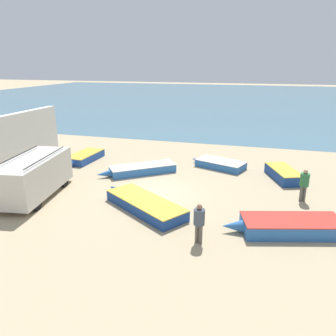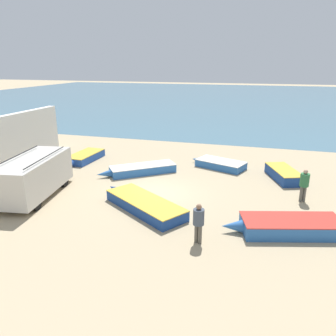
{
  "view_description": "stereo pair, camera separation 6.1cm",
  "coord_description": "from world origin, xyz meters",
  "px_view_note": "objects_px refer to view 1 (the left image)",
  "views": [
    {
      "loc": [
        5.25,
        -15.72,
        6.82
      ],
      "look_at": [
        0.32,
        1.54,
        1.0
      ],
      "focal_mm": 35.0,
      "sensor_mm": 36.0,
      "label": 1
    },
    {
      "loc": [
        5.31,
        -15.71,
        6.82
      ],
      "look_at": [
        0.32,
        1.54,
        1.0
      ],
      "focal_mm": 35.0,
      "sensor_mm": 36.0,
      "label": 2
    }
  ],
  "objects_px": {
    "fishing_rowboat_4": "(84,157)",
    "fisherman_0": "(304,182)",
    "fishing_rowboat_5": "(219,164)",
    "fishing_rowboat_1": "(288,226)",
    "fishing_rowboat_3": "(143,204)",
    "fisherman_1": "(199,220)",
    "parked_van": "(34,176)",
    "fishing_rowboat_2": "(140,169)",
    "fishing_rowboat_0": "(283,173)"
  },
  "relations": [
    {
      "from": "parked_van",
      "to": "fisherman_1",
      "type": "bearing_deg",
      "value": -112.88
    },
    {
      "from": "fishing_rowboat_2",
      "to": "fishing_rowboat_3",
      "type": "bearing_deg",
      "value": 74.35
    },
    {
      "from": "fishing_rowboat_4",
      "to": "fisherman_0",
      "type": "relative_size",
      "value": 2.26
    },
    {
      "from": "fishing_rowboat_2",
      "to": "fisherman_1",
      "type": "xyz_separation_m",
      "value": [
        5.2,
        -7.36,
        0.73
      ]
    },
    {
      "from": "fishing_rowboat_3",
      "to": "fisherman_0",
      "type": "height_order",
      "value": "fisherman_0"
    },
    {
      "from": "fisherman_1",
      "to": "parked_van",
      "type": "bearing_deg",
      "value": -83.87
    },
    {
      "from": "parked_van",
      "to": "fishing_rowboat_2",
      "type": "bearing_deg",
      "value": -47.19
    },
    {
      "from": "fishing_rowboat_3",
      "to": "fisherman_1",
      "type": "height_order",
      "value": "fisherman_1"
    },
    {
      "from": "fishing_rowboat_5",
      "to": "fishing_rowboat_3",
      "type": "bearing_deg",
      "value": 91.46
    },
    {
      "from": "fishing_rowboat_4",
      "to": "fisherman_0",
      "type": "bearing_deg",
      "value": 79.61
    },
    {
      "from": "fisherman_0",
      "to": "fisherman_1",
      "type": "relative_size",
      "value": 1.04
    },
    {
      "from": "fishing_rowboat_4",
      "to": "fisherman_1",
      "type": "xyz_separation_m",
      "value": [
        10.11,
        -8.88,
        0.72
      ]
    },
    {
      "from": "fishing_rowboat_0",
      "to": "fishing_rowboat_1",
      "type": "relative_size",
      "value": 0.74
    },
    {
      "from": "fisherman_0",
      "to": "fishing_rowboat_3",
      "type": "bearing_deg",
      "value": 87.8
    },
    {
      "from": "fishing_rowboat_2",
      "to": "fisherman_0",
      "type": "relative_size",
      "value": 2.63
    },
    {
      "from": "fishing_rowboat_1",
      "to": "fisherman_1",
      "type": "distance_m",
      "value": 3.95
    },
    {
      "from": "fishing_rowboat_0",
      "to": "fishing_rowboat_4",
      "type": "height_order",
      "value": "fishing_rowboat_0"
    },
    {
      "from": "fishing_rowboat_3",
      "to": "fisherman_1",
      "type": "bearing_deg",
      "value": 176.8
    },
    {
      "from": "fishing_rowboat_3",
      "to": "fisherman_0",
      "type": "bearing_deg",
      "value": -124.12
    },
    {
      "from": "fishing_rowboat_4",
      "to": "fishing_rowboat_3",
      "type": "bearing_deg",
      "value": 49.7
    },
    {
      "from": "fishing_rowboat_3",
      "to": "fisherman_1",
      "type": "xyz_separation_m",
      "value": [
        3.17,
        -2.37,
        0.73
      ]
    },
    {
      "from": "fishing_rowboat_0",
      "to": "fishing_rowboat_5",
      "type": "height_order",
      "value": "fishing_rowboat_0"
    },
    {
      "from": "fisherman_1",
      "to": "fishing_rowboat_5",
      "type": "bearing_deg",
      "value": -157.2
    },
    {
      "from": "parked_van",
      "to": "fishing_rowboat_5",
      "type": "bearing_deg",
      "value": -57.44
    },
    {
      "from": "fishing_rowboat_4",
      "to": "fishing_rowboat_5",
      "type": "height_order",
      "value": "fishing_rowboat_4"
    },
    {
      "from": "fishing_rowboat_5",
      "to": "fisherman_0",
      "type": "height_order",
      "value": "fisherman_0"
    },
    {
      "from": "fishing_rowboat_2",
      "to": "fisherman_1",
      "type": "bearing_deg",
      "value": 87.5
    },
    {
      "from": "fisherman_1",
      "to": "fishing_rowboat_0",
      "type": "bearing_deg",
      "value": 178.32
    },
    {
      "from": "fishing_rowboat_0",
      "to": "fishing_rowboat_4",
      "type": "relative_size",
      "value": 0.96
    },
    {
      "from": "fishing_rowboat_0",
      "to": "fishing_rowboat_5",
      "type": "distance_m",
      "value": 4.17
    },
    {
      "from": "fishing_rowboat_3",
      "to": "fishing_rowboat_5",
      "type": "distance_m",
      "value": 8.09
    },
    {
      "from": "fishing_rowboat_5",
      "to": "fisherman_1",
      "type": "bearing_deg",
      "value": 113.62
    },
    {
      "from": "fishing_rowboat_1",
      "to": "fishing_rowboat_2",
      "type": "relative_size",
      "value": 1.11
    },
    {
      "from": "fishing_rowboat_2",
      "to": "fisherman_1",
      "type": "distance_m",
      "value": 9.04
    },
    {
      "from": "fishing_rowboat_2",
      "to": "fishing_rowboat_4",
      "type": "height_order",
      "value": "fishing_rowboat_4"
    },
    {
      "from": "fishing_rowboat_5",
      "to": "fishing_rowboat_0",
      "type": "bearing_deg",
      "value": -174.45
    },
    {
      "from": "parked_van",
      "to": "fisherman_0",
      "type": "bearing_deg",
      "value": -85.79
    },
    {
      "from": "fishing_rowboat_4",
      "to": "fisherman_0",
      "type": "height_order",
      "value": "fisherman_0"
    },
    {
      "from": "fishing_rowboat_1",
      "to": "fisherman_0",
      "type": "xyz_separation_m",
      "value": [
        0.91,
        3.64,
        0.73
      ]
    },
    {
      "from": "fishing_rowboat_0",
      "to": "fisherman_1",
      "type": "bearing_deg",
      "value": 137.87
    },
    {
      "from": "fishing_rowboat_5",
      "to": "fishing_rowboat_1",
      "type": "bearing_deg",
      "value": 136.48
    },
    {
      "from": "parked_van",
      "to": "fishing_rowboat_0",
      "type": "distance_m",
      "value": 14.38
    },
    {
      "from": "fishing_rowboat_4",
      "to": "parked_van",
      "type": "bearing_deg",
      "value": 10.71
    },
    {
      "from": "fisherman_0",
      "to": "parked_van",
      "type": "bearing_deg",
      "value": 78.72
    },
    {
      "from": "parked_van",
      "to": "fishing_rowboat_1",
      "type": "distance_m",
      "value": 12.68
    },
    {
      "from": "fisherman_1",
      "to": "fisherman_0",
      "type": "bearing_deg",
      "value": 161.41
    },
    {
      "from": "parked_van",
      "to": "fishing_rowboat_2",
      "type": "height_order",
      "value": "parked_van"
    },
    {
      "from": "fisherman_0",
      "to": "fishing_rowboat_0",
      "type": "bearing_deg",
      "value": -11.15
    },
    {
      "from": "fishing_rowboat_2",
      "to": "fisherman_0",
      "type": "distance_m",
      "value": 9.77
    },
    {
      "from": "parked_van",
      "to": "fishing_rowboat_3",
      "type": "bearing_deg",
      "value": -98.09
    }
  ]
}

